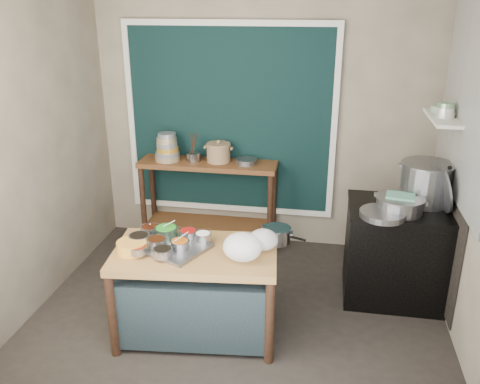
% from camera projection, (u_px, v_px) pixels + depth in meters
% --- Properties ---
extents(floor, '(3.50, 3.00, 0.02)m').
position_uv_depth(floor, '(238.00, 315.00, 4.39)').
color(floor, black).
rests_on(floor, ground).
extents(back_wall, '(3.50, 0.02, 2.80)m').
position_uv_depth(back_wall, '(263.00, 117.00, 5.27)').
color(back_wall, gray).
rests_on(back_wall, floor).
extents(left_wall, '(0.02, 3.00, 2.80)m').
position_uv_depth(left_wall, '(27.00, 149.00, 4.17)').
color(left_wall, gray).
rests_on(left_wall, floor).
extents(curtain_panel, '(2.10, 0.02, 1.90)m').
position_uv_depth(curtain_panel, '(230.00, 121.00, 5.31)').
color(curtain_panel, black).
rests_on(curtain_panel, back_wall).
extents(curtain_frame, '(2.22, 0.03, 2.02)m').
position_uv_depth(curtain_frame, '(230.00, 121.00, 5.30)').
color(curtain_frame, beige).
rests_on(curtain_frame, back_wall).
extents(tile_panel, '(0.02, 1.70, 1.70)m').
position_uv_depth(tile_panel, '(469.00, 95.00, 3.95)').
color(tile_panel, '#B2B2AA').
rests_on(tile_panel, right_wall).
extents(soot_patch, '(0.01, 1.30, 1.30)m').
position_uv_depth(soot_patch, '(446.00, 224.00, 4.46)').
color(soot_patch, black).
rests_on(soot_patch, right_wall).
extents(wall_shelf, '(0.22, 0.70, 0.03)m').
position_uv_depth(wall_shelf, '(443.00, 118.00, 4.33)').
color(wall_shelf, beige).
rests_on(wall_shelf, right_wall).
extents(prep_table, '(1.32, 0.84, 0.75)m').
position_uv_depth(prep_table, '(197.00, 292.00, 4.03)').
color(prep_table, olive).
rests_on(prep_table, floor).
extents(back_counter, '(1.45, 0.40, 0.95)m').
position_uv_depth(back_counter, '(209.00, 204.00, 5.49)').
color(back_counter, '#563318').
rests_on(back_counter, floor).
extents(stove_block, '(0.90, 0.68, 0.85)m').
position_uv_depth(stove_block, '(398.00, 254.00, 4.53)').
color(stove_block, black).
rests_on(stove_block, floor).
extents(stove_top, '(0.92, 0.69, 0.03)m').
position_uv_depth(stove_top, '(403.00, 208.00, 4.37)').
color(stove_top, black).
rests_on(stove_top, stove_block).
extents(condiment_tray, '(0.70, 0.62, 0.03)m').
position_uv_depth(condiment_tray, '(168.00, 245.00, 3.94)').
color(condiment_tray, gray).
rests_on(condiment_tray, prep_table).
extents(condiment_bowls, '(0.63, 0.50, 0.07)m').
position_uv_depth(condiment_bowls, '(163.00, 239.00, 3.95)').
color(condiment_bowls, gray).
rests_on(condiment_bowls, condiment_tray).
extents(yellow_basin, '(0.26, 0.26, 0.09)m').
position_uv_depth(yellow_basin, '(132.00, 247.00, 3.85)').
color(yellow_basin, gold).
rests_on(yellow_basin, prep_table).
extents(saucepan, '(0.29, 0.29, 0.12)m').
position_uv_depth(saucepan, '(277.00, 235.00, 4.00)').
color(saucepan, gray).
rests_on(saucepan, prep_table).
extents(plastic_bag_a, '(0.35, 0.32, 0.22)m').
position_uv_depth(plastic_bag_a, '(242.00, 247.00, 3.71)').
color(plastic_bag_a, white).
rests_on(plastic_bag_a, prep_table).
extents(plastic_bag_b, '(0.24, 0.21, 0.17)m').
position_uv_depth(plastic_bag_b, '(263.00, 240.00, 3.87)').
color(plastic_bag_b, white).
rests_on(plastic_bag_b, prep_table).
extents(bowl_stack, '(0.26, 0.26, 0.30)m').
position_uv_depth(bowl_stack, '(168.00, 148.00, 5.32)').
color(bowl_stack, tan).
rests_on(bowl_stack, back_counter).
extents(utensil_cup, '(0.18, 0.18, 0.09)m').
position_uv_depth(utensil_cup, '(194.00, 157.00, 5.33)').
color(utensil_cup, gray).
rests_on(utensil_cup, back_counter).
extents(ceramic_crock, '(0.27, 0.27, 0.18)m').
position_uv_depth(ceramic_crock, '(219.00, 153.00, 5.30)').
color(ceramic_crock, '#92724F').
rests_on(ceramic_crock, back_counter).
extents(wide_bowl, '(0.28, 0.28, 0.06)m').
position_uv_depth(wide_bowl, '(246.00, 161.00, 5.24)').
color(wide_bowl, gray).
rests_on(wide_bowl, back_counter).
extents(stock_pot, '(0.60, 0.60, 0.36)m').
position_uv_depth(stock_pot, '(426.00, 183.00, 4.38)').
color(stock_pot, gray).
rests_on(stock_pot, stove_top).
extents(pot_lid, '(0.14, 0.41, 0.40)m').
position_uv_depth(pot_lid, '(444.00, 189.00, 4.20)').
color(pot_lid, gray).
rests_on(pot_lid, stove_top).
extents(steamer, '(0.54, 0.54, 0.13)m').
position_uv_depth(steamer, '(400.00, 204.00, 4.23)').
color(steamer, gray).
rests_on(steamer, stove_top).
extents(green_cloth, '(0.26, 0.21, 0.02)m').
position_uv_depth(green_cloth, '(401.00, 196.00, 4.21)').
color(green_cloth, '#68AF84').
rests_on(green_cloth, steamer).
extents(shallow_pan, '(0.49, 0.49, 0.05)m').
position_uv_depth(shallow_pan, '(383.00, 214.00, 4.15)').
color(shallow_pan, gray).
rests_on(shallow_pan, stove_top).
extents(shelf_bowl_stack, '(0.16, 0.16, 0.12)m').
position_uv_depth(shelf_bowl_stack, '(445.00, 110.00, 4.27)').
color(shelf_bowl_stack, silver).
rests_on(shelf_bowl_stack, wall_shelf).
extents(shelf_bowl_green, '(0.20, 0.20, 0.05)m').
position_uv_depth(shelf_bowl_green, '(440.00, 109.00, 4.48)').
color(shelf_bowl_green, gray).
rests_on(shelf_bowl_green, wall_shelf).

